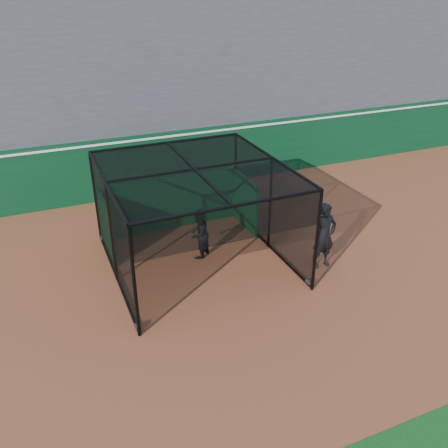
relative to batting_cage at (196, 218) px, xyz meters
name	(u,v)px	position (x,y,z in m)	size (l,w,h in m)	color
ground	(216,308)	(-0.35, -2.43, -1.56)	(120.00, 120.00, 0.00)	brown
outfield_wall	(137,164)	(-0.35, 6.07, -0.27)	(50.00, 0.50, 2.50)	#0A3B1D
grandstand	(110,69)	(-0.35, 9.84, 2.92)	(50.00, 7.85, 8.95)	#4C4C4F
batting_cage	(196,218)	(0.00, 0.00, 0.00)	(5.17, 5.51, 3.13)	black
batter	(199,234)	(0.19, 0.29, -0.74)	(0.80, 0.62, 1.65)	black
on_deck_player	(324,236)	(3.50, -1.73, -0.51)	(0.78, 0.52, 2.11)	black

